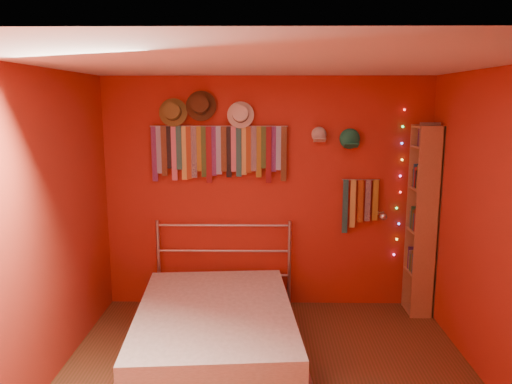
{
  "coord_description": "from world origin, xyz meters",
  "views": [
    {
      "loc": [
        -0.04,
        -3.56,
        2.25
      ],
      "look_at": [
        -0.11,
        0.9,
        1.42
      ],
      "focal_mm": 35.0,
      "sensor_mm": 36.0,
      "label": 1
    }
  ],
  "objects_px": {
    "reading_lamp": "(382,216)",
    "tie_rack": "(218,150)",
    "bookshelf": "(426,220)",
    "bed": "(215,328)"
  },
  "relations": [
    {
      "from": "reading_lamp",
      "to": "tie_rack",
      "type": "bearing_deg",
      "value": 173.71
    },
    {
      "from": "bookshelf",
      "to": "bed",
      "type": "xyz_separation_m",
      "value": [
        -2.13,
        -0.9,
        -0.79
      ]
    },
    {
      "from": "reading_lamp",
      "to": "bookshelf",
      "type": "relative_size",
      "value": 0.17
    },
    {
      "from": "reading_lamp",
      "to": "bed",
      "type": "bearing_deg",
      "value": -152.62
    },
    {
      "from": "bookshelf",
      "to": "bed",
      "type": "distance_m",
      "value": 2.44
    },
    {
      "from": "tie_rack",
      "to": "bookshelf",
      "type": "xyz_separation_m",
      "value": [
        2.17,
        -0.15,
        -0.71
      ]
    },
    {
      "from": "tie_rack",
      "to": "bed",
      "type": "bearing_deg",
      "value": -87.49
    },
    {
      "from": "reading_lamp",
      "to": "bed",
      "type": "xyz_separation_m",
      "value": [
        -1.67,
        -0.86,
        -0.84
      ]
    },
    {
      "from": "tie_rack",
      "to": "reading_lamp",
      "type": "distance_m",
      "value": 1.84
    },
    {
      "from": "reading_lamp",
      "to": "bed",
      "type": "relative_size",
      "value": 0.16
    }
  ]
}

